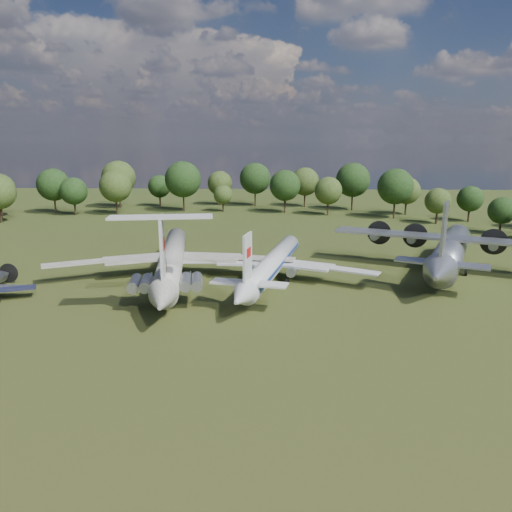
# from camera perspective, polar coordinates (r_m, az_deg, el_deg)

# --- Properties ---
(ground) EXTENTS (300.00, 300.00, 0.00)m
(ground) POSITION_cam_1_polar(r_m,az_deg,el_deg) (75.73, -8.80, -3.41)
(ground) COLOR #224115
(ground) RESTS_ON ground
(il62_airliner) EXTENTS (46.16, 55.91, 4.96)m
(il62_airliner) POSITION_cam_1_polar(r_m,az_deg,el_deg) (78.89, -9.61, -0.90)
(il62_airliner) COLOR beige
(il62_airliner) RESTS_ON ground
(tu104_jet) EXTENTS (40.36, 48.78, 4.32)m
(tu104_jet) POSITION_cam_1_polar(r_m,az_deg,el_deg) (76.89, 1.89, -1.33)
(tu104_jet) COLOR silver
(tu104_jet) RESTS_ON ground
(an12_transport) EXTENTS (52.90, 55.26, 5.71)m
(an12_transport) POSITION_cam_1_polar(r_m,az_deg,el_deg) (87.94, 21.28, 0.08)
(an12_transport) COLOR #999BA0
(an12_transport) RESTS_ON ground
(person_on_il62) EXTENTS (0.72, 0.62, 1.66)m
(person_on_il62) POSITION_cam_1_polar(r_m,az_deg,el_deg) (64.64, -10.36, -1.03)
(person_on_il62) COLOR olive
(person_on_il62) RESTS_ON il62_airliner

